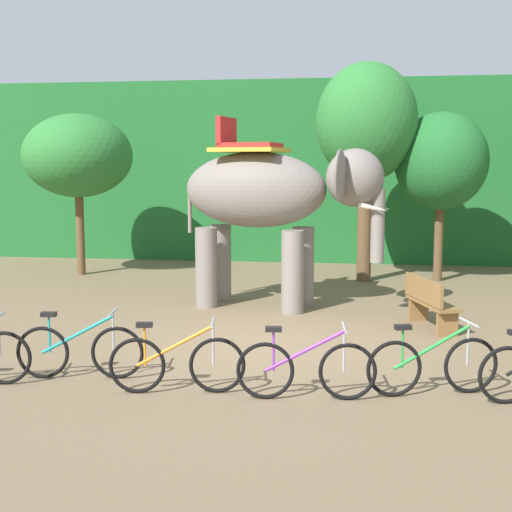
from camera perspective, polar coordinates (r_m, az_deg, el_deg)
ground_plane at (r=11.17m, az=0.88°, el=-7.32°), size 80.00×80.00×0.00m
foliage_hedge at (r=23.33m, az=4.93°, el=6.89°), size 36.00×6.00×5.27m
tree_right at (r=18.67m, az=-14.27°, el=7.87°), size 2.78×2.78×4.14m
tree_far_left at (r=17.30m, az=8.97°, el=10.55°), size 2.43×2.43×5.28m
tree_center_right at (r=17.68m, az=14.81°, el=7.43°), size 2.24×2.24×4.11m
elephant at (r=13.88m, az=1.23°, el=4.78°), size 4.24×2.34×3.78m
bike_teal at (r=9.73m, az=-14.13°, el=-7.44°), size 1.70×0.52×0.92m
bike_orange at (r=8.91m, az=-6.45°, el=-8.63°), size 1.70×0.52×0.92m
bike_purple at (r=8.64m, az=4.08°, el=-9.12°), size 1.71×0.52×0.92m
bike_green at (r=9.06m, az=14.15°, el=-8.55°), size 1.65×0.65×0.92m
wooden_bench at (r=12.61m, az=13.88°, el=-3.61°), size 0.86×1.55×0.89m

